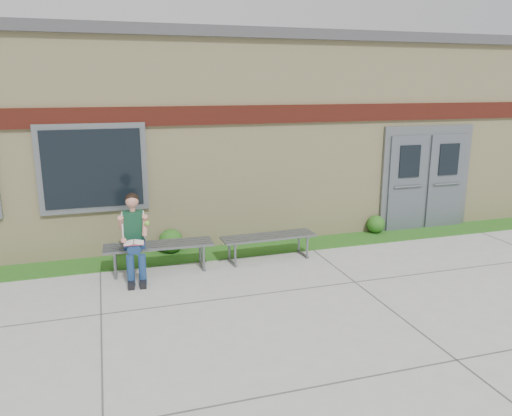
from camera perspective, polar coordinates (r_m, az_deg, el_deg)
name	(u,v)px	position (r m, az deg, el deg)	size (l,w,h in m)	color
ground	(311,302)	(7.62, 6.31, -10.65)	(80.00, 80.00, 0.00)	#9E9E99
grass_strip	(259,248)	(9.88, 0.31, -4.65)	(16.00, 0.80, 0.02)	#294E14
school_building	(218,128)	(12.68, -4.35, 9.12)	(16.20, 6.22, 4.20)	beige
bench_left	(159,250)	(8.82, -11.02, -4.74)	(1.88, 0.59, 0.48)	slate
bench_right	(268,241)	(9.23, 1.43, -3.78)	(1.76, 0.53, 0.45)	slate
girl	(134,235)	(8.48, -13.76, -3.03)	(0.50, 0.86, 1.42)	navy
shrub_mid	(171,241)	(9.70, -9.69, -3.73)	(0.46, 0.46, 0.46)	#294E14
shrub_east	(376,224)	(11.14, 13.54, -1.80)	(0.39, 0.39, 0.39)	#294E14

